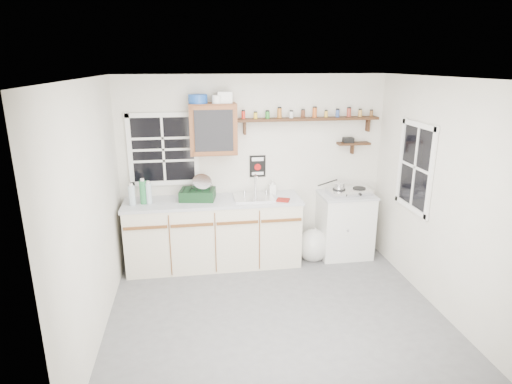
% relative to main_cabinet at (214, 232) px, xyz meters
% --- Properties ---
extents(room, '(3.64, 3.24, 2.54)m').
position_rel_main_cabinet_xyz_m(room, '(0.58, -1.30, 0.79)').
color(room, '#545356').
rests_on(room, ground).
extents(main_cabinet, '(2.31, 0.63, 0.92)m').
position_rel_main_cabinet_xyz_m(main_cabinet, '(0.00, 0.00, 0.00)').
color(main_cabinet, beige).
rests_on(main_cabinet, floor).
extents(right_cabinet, '(0.73, 0.57, 0.91)m').
position_rel_main_cabinet_xyz_m(right_cabinet, '(1.83, 0.03, -0.01)').
color(right_cabinet, silver).
rests_on(right_cabinet, floor).
extents(sink, '(0.52, 0.44, 0.29)m').
position_rel_main_cabinet_xyz_m(sink, '(0.54, 0.01, 0.47)').
color(sink, silver).
rests_on(sink, main_cabinet).
extents(upper_cabinet, '(0.60, 0.32, 0.65)m').
position_rel_main_cabinet_xyz_m(upper_cabinet, '(0.03, 0.14, 1.36)').
color(upper_cabinet, '#5D3117').
rests_on(upper_cabinet, wall_back).
extents(upper_cabinet_clutter, '(0.55, 0.24, 0.14)m').
position_rel_main_cabinet_xyz_m(upper_cabinet_clutter, '(-0.01, 0.14, 1.75)').
color(upper_cabinet_clutter, '#18449D').
rests_on(upper_cabinet_clutter, upper_cabinet).
extents(spice_shelf, '(1.91, 0.18, 0.35)m').
position_rel_main_cabinet_xyz_m(spice_shelf, '(1.31, 0.21, 1.47)').
color(spice_shelf, '#311F0D').
rests_on(spice_shelf, wall_back).
extents(secondary_shelf, '(0.45, 0.16, 0.24)m').
position_rel_main_cabinet_xyz_m(secondary_shelf, '(1.94, 0.22, 1.12)').
color(secondary_shelf, '#311F0D').
rests_on(secondary_shelf, wall_back).
extents(warning_sign, '(0.22, 0.02, 0.30)m').
position_rel_main_cabinet_xyz_m(warning_sign, '(0.63, 0.29, 0.82)').
color(warning_sign, black).
rests_on(warning_sign, wall_back).
extents(window_back, '(0.93, 0.03, 0.98)m').
position_rel_main_cabinet_xyz_m(window_back, '(-0.62, 0.29, 1.09)').
color(window_back, black).
rests_on(window_back, wall_back).
extents(window_right, '(0.03, 0.78, 1.08)m').
position_rel_main_cabinet_xyz_m(window_right, '(2.37, -0.75, 0.99)').
color(window_right, black).
rests_on(window_right, wall_back).
extents(water_bottles, '(0.28, 0.13, 0.33)m').
position_rel_main_cabinet_xyz_m(water_bottles, '(-0.90, -0.03, 0.60)').
color(water_bottles, '#A5B9C2').
rests_on(water_bottles, main_cabinet).
extents(dish_rack, '(0.49, 0.40, 0.33)m').
position_rel_main_cabinet_xyz_m(dish_rack, '(-0.18, 0.05, 0.57)').
color(dish_rack, black).
rests_on(dish_rack, main_cabinet).
extents(soap_bottle, '(0.09, 0.09, 0.19)m').
position_rel_main_cabinet_xyz_m(soap_bottle, '(0.82, 0.15, 0.56)').
color(soap_bottle, white).
rests_on(soap_bottle, main_cabinet).
extents(rag, '(0.20, 0.19, 0.02)m').
position_rel_main_cabinet_xyz_m(rag, '(0.90, -0.18, 0.47)').
color(rag, maroon).
rests_on(rag, main_cabinet).
extents(hotplate, '(0.61, 0.36, 0.08)m').
position_rel_main_cabinet_xyz_m(hotplate, '(1.86, 0.01, 0.49)').
color(hotplate, silver).
rests_on(hotplate, right_cabinet).
extents(saucepan, '(0.33, 0.25, 0.15)m').
position_rel_main_cabinet_xyz_m(saucepan, '(1.71, 0.01, 0.57)').
color(saucepan, silver).
rests_on(saucepan, hotplate).
extents(trash_bag, '(0.43, 0.39, 0.50)m').
position_rel_main_cabinet_xyz_m(trash_bag, '(1.37, -0.06, -0.25)').
color(trash_bag, beige).
rests_on(trash_bag, floor).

